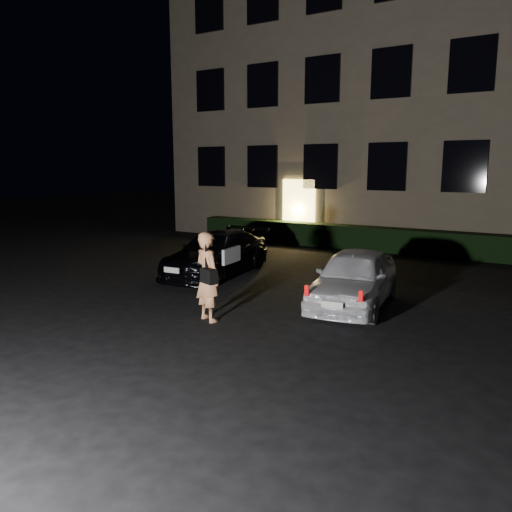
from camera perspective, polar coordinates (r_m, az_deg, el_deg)
The scene contains 6 objects.
ground at distance 9.35m, azimuth -6.52°, elevation -8.63°, with size 80.00×80.00×0.00m, color black.
building at distance 22.80m, azimuth 18.22°, elevation 17.25°, with size 20.00×8.11×12.00m.
hedge at distance 18.46m, azimuth 13.98°, elevation 1.86°, with size 15.00×0.70×0.85m, color black.
sedan at distance 14.03m, azimuth -4.51°, elevation 0.28°, with size 2.06×4.28×1.19m.
hatch at distance 11.07m, azimuth 11.16°, elevation -2.45°, with size 1.94×3.80×1.24m.
man at distance 9.78m, azimuth -5.53°, elevation -2.35°, with size 0.76×0.65×1.77m.
Camera 1 is at (5.50, -6.93, 3.01)m, focal length 35.00 mm.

